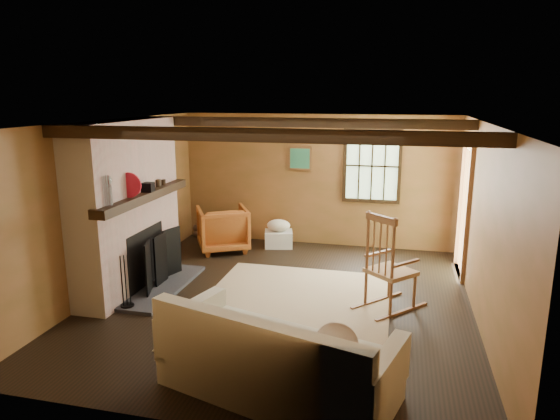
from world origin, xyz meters
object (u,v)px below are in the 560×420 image
(armchair, at_px, (223,229))
(sofa, at_px, (276,364))
(fireplace, at_px, (129,213))
(laundry_basket, at_px, (279,239))
(rocking_chair, at_px, (388,269))

(armchair, bearing_deg, sofa, 87.49)
(fireplace, distance_m, armchair, 2.18)
(sofa, xyz_separation_m, laundry_basket, (-1.07, 4.51, -0.17))
(rocking_chair, distance_m, armchair, 3.50)
(armchair, bearing_deg, fireplace, 42.10)
(rocking_chair, height_order, armchair, rocking_chair)
(fireplace, relative_size, sofa, 1.01)
(fireplace, relative_size, laundry_basket, 4.80)
(laundry_basket, height_order, armchair, armchair)
(armchair, bearing_deg, rocking_chair, 118.97)
(sofa, xyz_separation_m, armchair, (-2.00, 4.09, 0.08))
(rocking_chair, bearing_deg, fireplace, 42.99)
(rocking_chair, bearing_deg, laundry_basket, -6.68)
(sofa, height_order, armchair, sofa)
(sofa, bearing_deg, armchair, 132.58)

